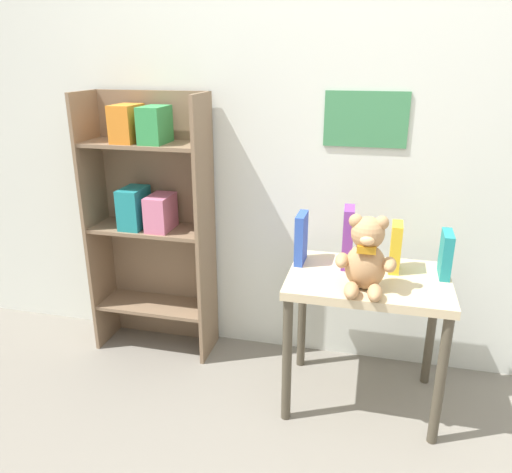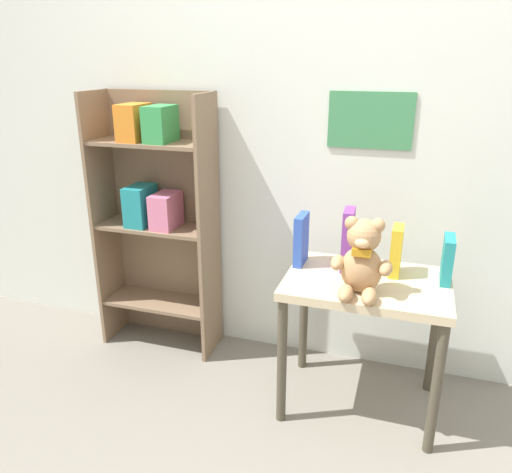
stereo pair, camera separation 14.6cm
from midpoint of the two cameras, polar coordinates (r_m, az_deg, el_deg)
name	(u,v)px [view 1 (the left image)]	position (r m, az deg, el deg)	size (l,w,h in m)	color
wall_back	(336,105)	(2.32, 7.29, 14.64)	(4.80, 0.07, 2.50)	silver
bookshelf_side	(151,211)	(2.53, -13.50, 2.87)	(0.60, 0.25, 1.31)	#7F664C
display_table	(367,297)	(2.13, 10.66, -6.80)	(0.66, 0.47, 0.60)	beige
teddy_bear	(366,257)	(1.92, 10.35, -2.33)	(0.23, 0.21, 0.30)	tan
book_standing_blue	(301,238)	(2.16, 3.27, -0.22)	(0.04, 0.13, 0.22)	#2D51B7
book_standing_purple	(348,237)	(2.13, 8.53, -0.14)	(0.04, 0.12, 0.26)	purple
book_standing_yellow	(396,247)	(2.14, 13.80, -1.21)	(0.04, 0.12, 0.21)	gold
book_standing_teal	(446,254)	(2.15, 19.07, -1.96)	(0.04, 0.14, 0.19)	teal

